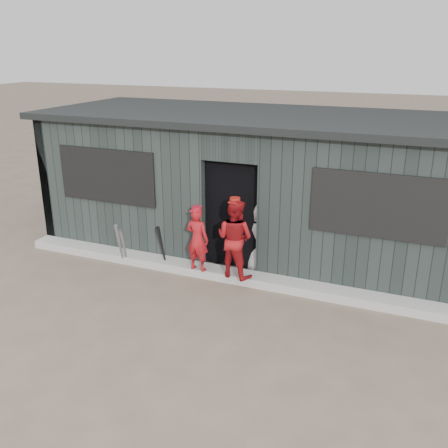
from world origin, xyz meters
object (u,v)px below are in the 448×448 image
at_px(bat_left, 124,247).
at_px(dugout, 257,183).
at_px(player_grey_back, 262,239).
at_px(player_red_right, 235,238).
at_px(bat_right, 162,247).
at_px(player_red_left, 197,239).
at_px(bat_mid, 120,245).

xyz_separation_m(bat_left, dugout, (1.88, 1.90, 0.92)).
bearing_deg(bat_left, player_grey_back, 15.38).
bearing_deg(bat_left, player_red_right, 2.52).
height_order(bat_right, dugout, dugout).
relative_size(player_red_right, player_grey_back, 1.03).
relative_size(bat_right, player_grey_back, 0.65).
bearing_deg(bat_left, player_red_left, 2.72).
bearing_deg(player_red_left, player_grey_back, -143.97).
height_order(player_red_right, dugout, dugout).
height_order(bat_right, player_red_left, player_red_left).
bearing_deg(bat_left, bat_mid, -137.61).
xyz_separation_m(bat_mid, player_grey_back, (2.44, 0.70, 0.23)).
relative_size(bat_left, player_red_left, 0.66).
distance_m(bat_mid, player_red_right, 2.20).
bearing_deg(dugout, bat_left, -134.61).
bearing_deg(bat_right, dugout, 56.29).
distance_m(bat_right, player_grey_back, 1.78).
xyz_separation_m(bat_mid, player_red_left, (1.49, 0.12, 0.28)).
xyz_separation_m(player_grey_back, dugout, (-0.51, 1.24, 0.64)).
distance_m(bat_left, bat_mid, 0.09).
relative_size(player_red_left, player_red_right, 0.84).
bearing_deg(dugout, bat_right, -123.71).
relative_size(player_red_left, player_grey_back, 0.86).
bearing_deg(bat_mid, player_grey_back, 16.09).
bearing_deg(bat_right, bat_mid, -165.68).
bearing_deg(bat_right, player_red_left, -6.01).
relative_size(bat_mid, player_grey_back, 0.67).
relative_size(bat_left, bat_right, 0.87).
bearing_deg(player_red_right, bat_right, 8.95).
xyz_separation_m(bat_left, bat_right, (0.70, 0.15, 0.05)).
bearing_deg(player_grey_back, bat_right, 13.27).
bearing_deg(player_red_right, bat_left, 13.63).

